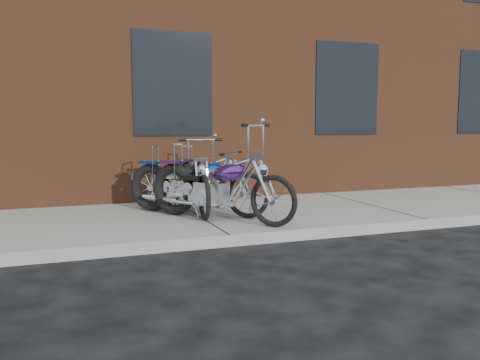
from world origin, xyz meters
name	(u,v)px	position (x,y,z in m)	size (l,w,h in m)	color
ground	(230,247)	(0.00, 0.00, 0.00)	(120.00, 120.00, 0.00)	black
sidewalk	(197,220)	(0.00, 1.50, 0.07)	(22.00, 3.00, 0.15)	#9F9C94
building_brick	(129,28)	(0.00, 8.00, 4.00)	(22.00, 10.00, 8.00)	brown
chopper_purple	(217,189)	(0.15, 0.99, 0.59)	(1.56, 2.00, 1.36)	black
chopper_blue	(194,187)	(-0.03, 1.57, 0.57)	(1.78, 1.67, 1.01)	black
chopper_third	(194,185)	(0.06, 1.89, 0.56)	(0.55, 2.27, 1.15)	black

